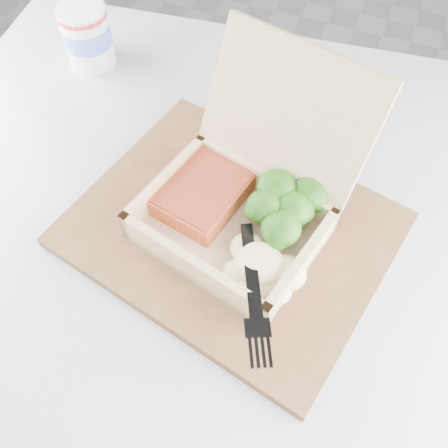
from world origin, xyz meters
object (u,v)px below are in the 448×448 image
at_px(cafe_table, 195,295).
at_px(serving_tray, 231,229).
at_px(takeout_container, 249,190).
at_px(paper_cup, 87,34).

bearing_deg(cafe_table, serving_tray, 13.30).
relative_size(takeout_container, paper_cup, 2.88).
height_order(cafe_table, takeout_container, takeout_container).
xyz_separation_m(cafe_table, paper_cup, (-0.26, 0.23, 0.23)).
bearing_deg(cafe_table, takeout_container, 30.49).
relative_size(serving_tray, paper_cup, 3.89).
bearing_deg(paper_cup, serving_tray, -34.71).
xyz_separation_m(serving_tray, takeout_container, (0.01, 0.02, 0.05)).
bearing_deg(serving_tray, paper_cup, 145.29).
distance_m(serving_tray, paper_cup, 0.38).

